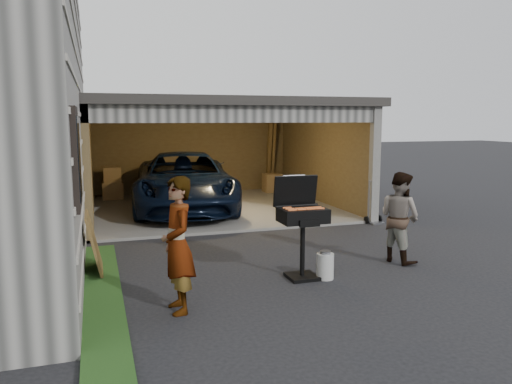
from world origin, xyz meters
TOP-DOWN VIEW (x-y plane):
  - ground at (0.00, 0.00)m, footprint 80.00×80.00m
  - groundcover_strip at (-2.25, -1.00)m, footprint 0.50×8.00m
  - garage at (0.76, 6.79)m, footprint 6.80×6.30m
  - minivan at (-0.06, 6.37)m, footprint 3.13×5.63m
  - woman at (-1.34, -0.50)m, footprint 0.47×0.66m
  - man at (2.60, 0.58)m, footprint 0.77×0.88m
  - bbq_grill at (0.67, 0.27)m, footprint 0.70×0.61m
  - propane_tank at (0.99, 0.10)m, footprint 0.34×0.34m
  - plywood_panel at (-2.34, 1.42)m, footprint 0.25×0.88m
  - hand_truck at (3.89, 3.47)m, footprint 0.44×0.35m

SIDE VIEW (x-z plane):
  - ground at x=0.00m, z-range 0.00..0.00m
  - groundcover_strip at x=-2.25m, z-range 0.00..0.06m
  - hand_truck at x=3.89m, z-range -0.31..0.70m
  - propane_tank at x=0.99m, z-range 0.00..0.39m
  - plywood_panel at x=-2.34m, z-range 0.00..0.98m
  - minivan at x=-0.06m, z-range 0.00..1.49m
  - man at x=2.60m, z-range 0.00..1.54m
  - woman at x=-1.34m, z-range 0.00..1.72m
  - bbq_grill at x=0.67m, z-range 0.15..1.70m
  - garage at x=0.76m, z-range 0.42..3.32m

